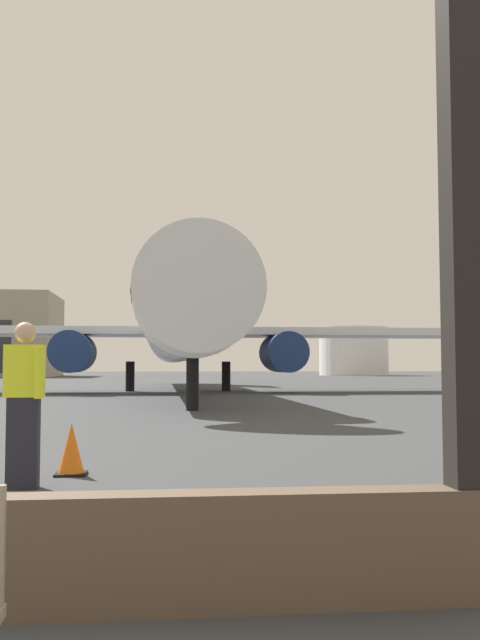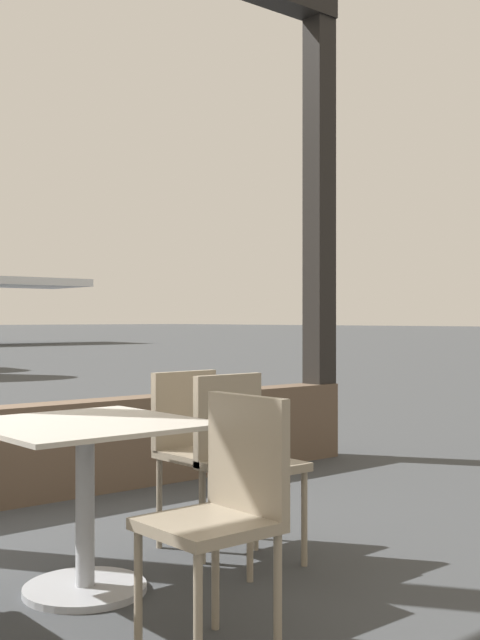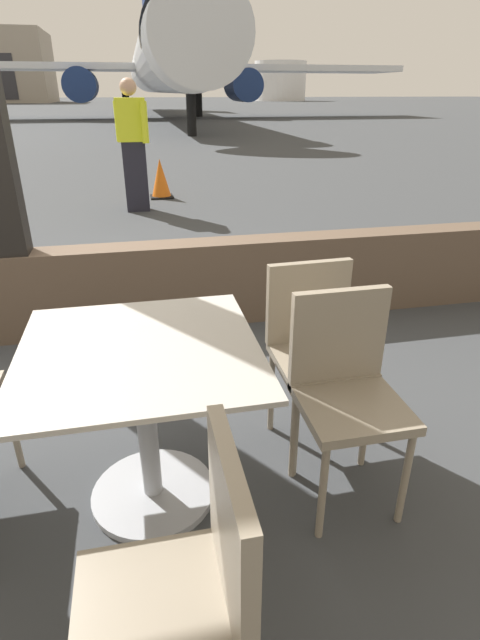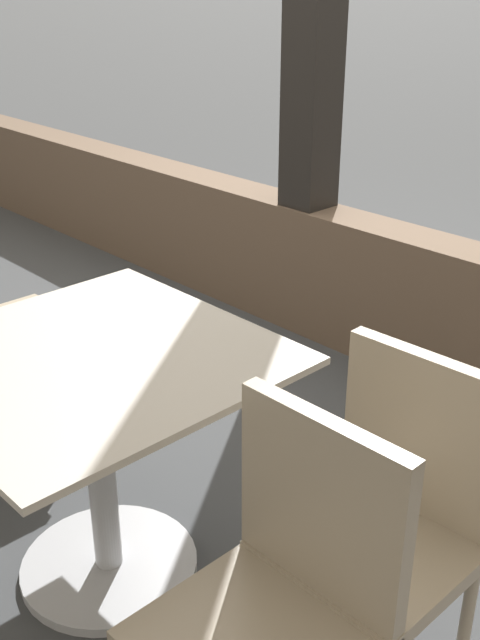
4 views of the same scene
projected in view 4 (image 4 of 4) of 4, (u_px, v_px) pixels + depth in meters
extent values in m
cube|color=brown|center=(305.00, 266.00, 3.73)|extent=(8.12, 0.24, 0.61)
cube|color=#ADA89E|center=(90.00, 358.00, 1.98)|extent=(0.88, 0.88, 0.02)
cylinder|color=#9EA0A5|center=(101.00, 472.00, 2.13)|extent=(0.08, 0.08, 0.70)
cylinder|color=#9EA0A5|center=(110.00, 565.00, 2.27)|extent=(0.52, 0.52, 0.03)
cube|color=gray|center=(14.00, 330.00, 2.72)|extent=(0.40, 0.40, 0.04)
cylinder|color=gray|center=(50.00, 356.00, 3.03)|extent=(0.03, 0.03, 0.46)
cylinder|color=gray|center=(83.00, 393.00, 2.77)|extent=(0.03, 0.03, 0.46)
cube|color=gray|center=(369.00, 550.00, 1.67)|extent=(0.40, 0.40, 0.04)
cube|color=gray|center=(423.00, 435.00, 1.70)|extent=(0.40, 0.06, 0.39)
cylinder|color=gray|center=(258.00, 631.00, 1.77)|extent=(0.03, 0.03, 0.47)
cylinder|color=gray|center=(465.00, 628.00, 1.78)|extent=(0.03, 0.03, 0.47)
cylinder|color=gray|center=(347.00, 557.00, 1.99)|extent=(0.03, 0.03, 0.47)
cylinder|color=gray|center=(2.00, 413.00, 2.65)|extent=(0.03, 0.03, 0.46)
cube|color=gray|center=(321.00, 507.00, 1.48)|extent=(0.40, 0.04, 0.40)
cylinder|color=gray|center=(254.00, 632.00, 1.77)|extent=(0.03, 0.03, 0.46)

